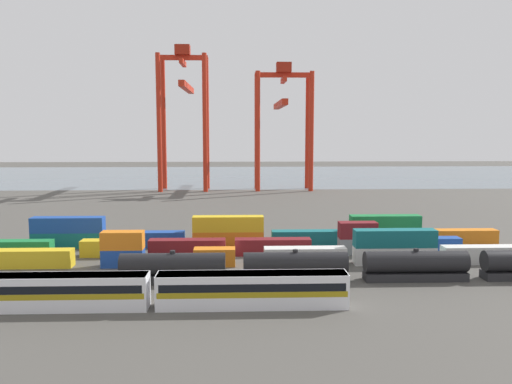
{
  "coord_description": "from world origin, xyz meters",
  "views": [
    {
      "loc": [
        1.08,
        -80.12,
        19.79
      ],
      "look_at": [
        4.29,
        10.36,
        9.07
      ],
      "focal_mm": 36.72,
      "sensor_mm": 36.0,
      "label": 1
    }
  ],
  "objects_px": {
    "gantry_crane_central": "(283,113)",
    "shipping_container_15": "(441,245)",
    "passenger_train": "(152,289)",
    "freight_tank_row": "(356,266)",
    "gantry_crane_west": "(184,103)",
    "shipping_container_12": "(273,247)",
    "shipping_container_19": "(228,239)",
    "shipping_container_21": "(307,238)"
  },
  "relations": [
    {
      "from": "shipping_container_21",
      "to": "passenger_train",
      "type": "bearing_deg",
      "value": -124.49
    },
    {
      "from": "shipping_container_21",
      "to": "gantry_crane_west",
      "type": "distance_m",
      "value": 97.2
    },
    {
      "from": "passenger_train",
      "to": "shipping_container_21",
      "type": "relative_size",
      "value": 3.61
    },
    {
      "from": "shipping_container_12",
      "to": "shipping_container_19",
      "type": "relative_size",
      "value": 1.0
    },
    {
      "from": "gantry_crane_central",
      "to": "shipping_container_15",
      "type": "bearing_deg",
      "value": -79.58
    },
    {
      "from": "shipping_container_12",
      "to": "gantry_crane_central",
      "type": "height_order",
      "value": "gantry_crane_central"
    },
    {
      "from": "shipping_container_12",
      "to": "gantry_crane_west",
      "type": "distance_m",
      "value": 101.49
    },
    {
      "from": "freight_tank_row",
      "to": "shipping_container_21",
      "type": "distance_m",
      "value": 21.72
    },
    {
      "from": "shipping_container_12",
      "to": "gantry_crane_west",
      "type": "bearing_deg",
      "value": 103.73
    },
    {
      "from": "shipping_container_21",
      "to": "shipping_container_12",
      "type": "bearing_deg",
      "value": -134.37
    },
    {
      "from": "shipping_container_15",
      "to": "shipping_container_19",
      "type": "xyz_separation_m",
      "value": [
        -34.45,
        6.47,
        0.0
      ]
    },
    {
      "from": "shipping_container_12",
      "to": "gantry_crane_central",
      "type": "bearing_deg",
      "value": 84.23
    },
    {
      "from": "passenger_train",
      "to": "shipping_container_21",
      "type": "xyz_separation_m",
      "value": [
        21.45,
        31.22,
        -0.84
      ]
    },
    {
      "from": "shipping_container_12",
      "to": "shipping_container_15",
      "type": "bearing_deg",
      "value": 0.0
    },
    {
      "from": "gantry_crane_central",
      "to": "gantry_crane_west",
      "type": "bearing_deg",
      "value": -178.9
    },
    {
      "from": "passenger_train",
      "to": "shipping_container_12",
      "type": "bearing_deg",
      "value": 58.58
    },
    {
      "from": "passenger_train",
      "to": "freight_tank_row",
      "type": "xyz_separation_m",
      "value": [
        25.06,
        9.82,
        -0.14
      ]
    },
    {
      "from": "shipping_container_15",
      "to": "gantry_crane_west",
      "type": "height_order",
      "value": "gantry_crane_west"
    },
    {
      "from": "shipping_container_19",
      "to": "gantry_crane_west",
      "type": "bearing_deg",
      "value": 100.24
    },
    {
      "from": "freight_tank_row",
      "to": "gantry_crane_west",
      "type": "bearing_deg",
      "value": 106.79
    },
    {
      "from": "freight_tank_row",
      "to": "gantry_crane_central",
      "type": "xyz_separation_m",
      "value": [
        -0.28,
        110.5,
        23.38
      ]
    },
    {
      "from": "shipping_container_21",
      "to": "shipping_container_15",
      "type": "bearing_deg",
      "value": -17.2
    },
    {
      "from": "passenger_train",
      "to": "gantry_crane_west",
      "type": "xyz_separation_m",
      "value": [
        -8.08,
        119.69,
        26.52
      ]
    },
    {
      "from": "shipping_container_19",
      "to": "shipping_container_21",
      "type": "bearing_deg",
      "value": 0.0
    },
    {
      "from": "shipping_container_21",
      "to": "gantry_crane_central",
      "type": "height_order",
      "value": "gantry_crane_central"
    },
    {
      "from": "gantry_crane_central",
      "to": "freight_tank_row",
      "type": "bearing_deg",
      "value": -89.85
    },
    {
      "from": "freight_tank_row",
      "to": "gantry_crane_central",
      "type": "distance_m",
      "value": 112.95
    },
    {
      "from": "shipping_container_12",
      "to": "shipping_container_21",
      "type": "relative_size",
      "value": 1.0
    },
    {
      "from": "passenger_train",
      "to": "shipping_container_19",
      "type": "distance_m",
      "value": 32.21
    },
    {
      "from": "gantry_crane_west",
      "to": "gantry_crane_central",
      "type": "xyz_separation_m",
      "value": [
        32.86,
        0.63,
        -3.28
      ]
    },
    {
      "from": "passenger_train",
      "to": "gantry_crane_west",
      "type": "relative_size",
      "value": 0.93
    },
    {
      "from": "gantry_crane_west",
      "to": "shipping_container_15",
      "type": "bearing_deg",
      "value": -62.03
    },
    {
      "from": "gantry_crane_central",
      "to": "shipping_container_19",
      "type": "bearing_deg",
      "value": -100.73
    },
    {
      "from": "shipping_container_15",
      "to": "shipping_container_19",
      "type": "height_order",
      "value": "same"
    },
    {
      "from": "shipping_container_15",
      "to": "gantry_crane_central",
      "type": "distance_m",
      "value": 100.11
    },
    {
      "from": "shipping_container_15",
      "to": "shipping_container_19",
      "type": "distance_m",
      "value": 35.05
    },
    {
      "from": "shipping_container_12",
      "to": "shipping_container_19",
      "type": "xyz_separation_m",
      "value": [
        -7.22,
        6.47,
        0.0
      ]
    },
    {
      "from": "gantry_crane_west",
      "to": "gantry_crane_central",
      "type": "bearing_deg",
      "value": 1.1
    },
    {
      "from": "passenger_train",
      "to": "shipping_container_12",
      "type": "distance_m",
      "value": 29.02
    },
    {
      "from": "shipping_container_12",
      "to": "shipping_container_19",
      "type": "height_order",
      "value": "same"
    },
    {
      "from": "freight_tank_row",
      "to": "shipping_container_19",
      "type": "bearing_deg",
      "value": 128.73
    },
    {
      "from": "shipping_container_19",
      "to": "shipping_container_15",
      "type": "bearing_deg",
      "value": -10.63
    }
  ]
}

